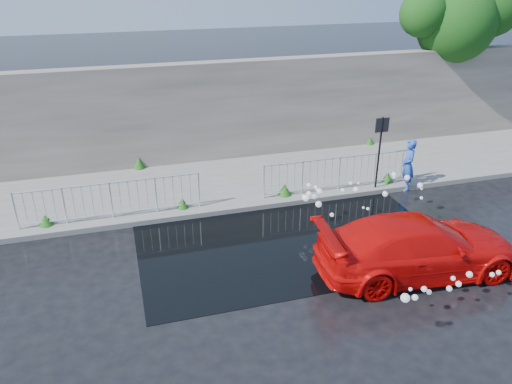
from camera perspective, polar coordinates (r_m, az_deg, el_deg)
The scene contains 13 objects.
ground at distance 12.58m, azimuth 3.17°, elevation -8.01°, with size 90.00×90.00×0.00m, color black.
pavement at distance 16.77m, azimuth -2.40°, elevation 1.23°, with size 30.00×4.00×0.15m, color #60605B.
curb at distance 15.02m, azimuth -0.56°, elevation -1.73°, with size 30.00×0.25×0.16m, color #60605B.
retaining_wall at distance 18.17m, azimuth -4.21°, elevation 9.22°, with size 30.00×0.60×3.50m, color #5C564E.
puddle at distance 13.52m, azimuth 3.79°, elevation -5.43°, with size 8.00×5.00×0.01m, color black.
sign_post at distance 16.01m, azimuth 14.02°, elevation 5.64°, with size 0.45×0.06×2.50m.
tree at distance 21.95m, azimuth 22.52°, elevation 17.97°, with size 5.13×3.08×6.42m.
railing_left at distance 14.61m, azimuth -16.24°, elevation -0.75°, with size 5.05×0.05×1.10m.
railing_right at distance 16.02m, azimuth 9.48°, elevation 2.28°, with size 5.05×0.05×1.10m.
weeds at distance 16.23m, azimuth -2.87°, elevation 1.35°, with size 12.17×3.93×0.42m.
water_spray at distance 13.07m, azimuth 14.65°, elevation -3.71°, with size 3.68×5.62×1.09m.
red_car at distance 12.44m, azimuth 18.02°, elevation -5.93°, with size 1.98×4.88×1.42m, color red.
person at distance 16.76m, azimuth 16.99°, elevation 2.95°, with size 0.62×0.41×1.70m, color blue.
Camera 1 is at (-3.58, -9.90, 6.89)m, focal length 35.00 mm.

